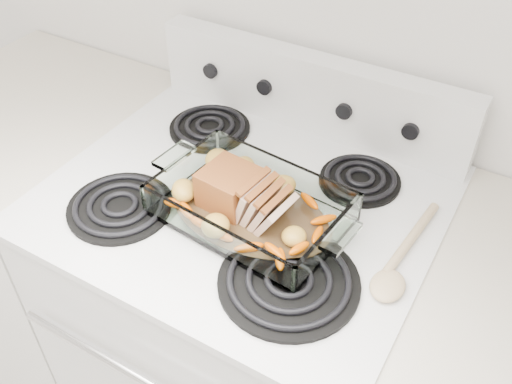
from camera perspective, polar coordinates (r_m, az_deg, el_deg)
The scene contains 6 objects.
electric_range at distance 1.51m, azimuth -0.99°, elevation -13.30°, with size 0.78×0.70×1.12m.
counter_left at distance 1.84m, azimuth -19.12°, elevation -4.32°, with size 0.58×0.68×0.93m.
baking_dish at distance 1.10m, azimuth -0.53°, elevation -1.75°, with size 0.35×0.23×0.07m.
pork_roast at distance 1.09m, azimuth -1.73°, elevation -0.20°, with size 0.18×0.10×0.08m.
roast_vegetables at distance 1.11m, azimuth 0.17°, elevation -0.43°, with size 0.32×0.17×0.04m.
wooden_spoon at distance 1.05m, azimuth 14.05°, elevation -7.02°, with size 0.06×0.28×0.02m.
Camera 1 is at (0.47, 0.91, 1.71)m, focal length 40.00 mm.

